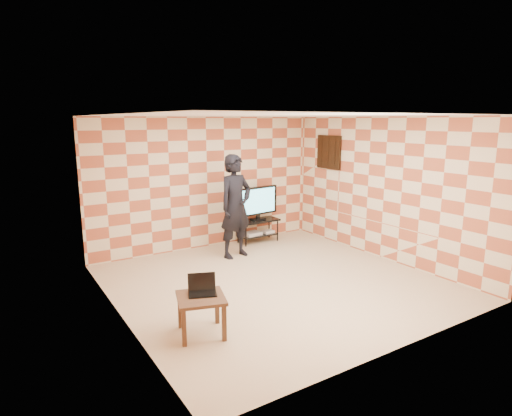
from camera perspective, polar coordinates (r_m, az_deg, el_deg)
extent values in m
plane|color=tan|center=(7.18, 2.59, -9.85)|extent=(5.00, 5.00, 0.00)
cube|color=beige|center=(8.94, -6.52, 3.33)|extent=(5.00, 0.02, 2.70)
cube|color=beige|center=(5.02, 19.29, -3.79)|extent=(5.00, 0.02, 2.70)
cube|color=beige|center=(5.78, -18.08, -1.73)|extent=(0.02, 5.00, 2.70)
cube|color=beige|center=(8.47, 16.71, 2.45)|extent=(0.02, 5.00, 2.70)
cube|color=white|center=(6.69, 2.81, 12.23)|extent=(5.00, 5.00, 0.02)
cube|color=black|center=(9.47, 9.70, 7.35)|extent=(0.04, 0.72, 0.72)
cube|color=black|center=(9.47, 9.70, 7.35)|extent=(0.04, 0.03, 0.68)
cube|color=black|center=(9.47, 9.70, 7.35)|extent=(0.04, 0.68, 0.03)
cube|color=black|center=(9.33, 0.27, -1.69)|extent=(0.93, 0.42, 0.04)
cube|color=black|center=(9.41, 0.26, -3.58)|extent=(0.83, 0.37, 0.03)
cylinder|color=black|center=(9.04, -1.35, -3.63)|extent=(0.03, 0.03, 0.50)
cylinder|color=black|center=(9.32, -2.41, -3.17)|extent=(0.03, 0.03, 0.50)
cylinder|color=black|center=(9.47, 2.89, -2.93)|extent=(0.03, 0.03, 0.50)
cylinder|color=black|center=(9.74, 1.76, -2.52)|extent=(0.03, 0.03, 0.50)
cube|color=black|center=(9.32, 0.27, -1.47)|extent=(0.32, 0.22, 0.03)
cube|color=black|center=(9.31, 0.27, -1.13)|extent=(0.08, 0.06, 0.08)
cube|color=black|center=(9.24, 0.27, 0.98)|extent=(1.00, 0.18, 0.61)
cube|color=#59CBE1|center=(9.21, 0.37, 0.94)|extent=(0.89, 0.11, 0.53)
cube|color=silver|center=(9.33, -0.52, -3.44)|extent=(0.42, 0.32, 0.06)
cube|color=silver|center=(9.52, 1.64, -3.16)|extent=(0.25, 0.19, 0.06)
cube|color=#3B2618|center=(5.42, -7.36, -11.81)|extent=(0.72, 0.72, 0.04)
cube|color=#3B2618|center=(5.29, -9.58, -15.51)|extent=(0.07, 0.07, 0.46)
cube|color=#3B2618|center=(5.72, -10.09, -13.35)|extent=(0.07, 0.07, 0.46)
cube|color=#3B2618|center=(5.35, -4.27, -15.05)|extent=(0.07, 0.07, 0.46)
cube|color=#3B2618|center=(5.77, -5.22, -12.96)|extent=(0.07, 0.07, 0.46)
cube|color=black|center=(5.47, -7.15, -11.25)|extent=(0.41, 0.36, 0.02)
cube|color=black|center=(5.54, -7.27, -9.69)|extent=(0.34, 0.18, 0.22)
imported|color=black|center=(8.24, -2.73, 0.22)|extent=(0.81, 0.61, 2.00)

